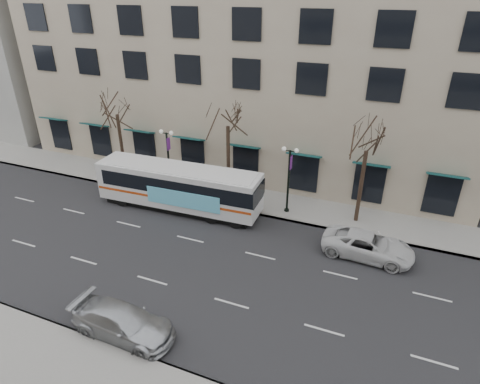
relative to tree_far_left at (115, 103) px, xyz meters
The scene contains 11 objects.
ground 14.91m from the tree_far_left, 41.35° to the right, with size 160.00×160.00×0.00m, color black.
sidewalk_far 16.40m from the tree_far_left, ahead, with size 80.00×4.00×0.15m, color gray.
building_hotel 15.52m from the tree_far_left, 56.75° to the left, with size 40.00×20.00×24.00m, color tan.
tree_far_left is the anchor object (origin of this frame).
tree_far_mid 10.00m from the tree_far_left, ahead, with size 3.60×3.60×8.55m.
tree_far_right 20.00m from the tree_far_left, ahead, with size 3.60×3.60×8.06m.
lamp_post_left 6.29m from the tree_far_left, ahead, with size 1.22×0.45×5.21m.
lamp_post_right 15.48m from the tree_far_left, ahead, with size 1.22×0.45×5.21m.
city_bus 9.27m from the tree_far_left, 22.30° to the right, with size 12.67×3.24×3.41m.
silver_car 19.54m from the tree_far_left, 53.70° to the right, with size 2.13×5.25×1.52m, color #ABAFB3.
white_pickup 22.36m from the tree_far_left, 10.48° to the right, with size 2.58×5.59×1.55m, color silver.
Camera 1 is at (11.62, -17.31, 15.13)m, focal length 30.00 mm.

